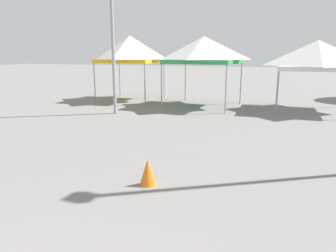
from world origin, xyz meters
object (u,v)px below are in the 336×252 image
canopy_tent_center (204,50)px  traffic_cone_lot_center (148,172)px  canopy_tent_far_left (130,49)px  canopy_tent_far_right (317,55)px

canopy_tent_center → traffic_cone_lot_center: size_ratio=6.32×
canopy_tent_far_left → canopy_tent_center: 4.48m
canopy_tent_far_right → canopy_tent_center: bearing=-172.1°
canopy_tent_far_right → traffic_cone_lot_center: canopy_tent_far_right is taller
canopy_tent_far_right → traffic_cone_lot_center: 11.44m
traffic_cone_lot_center → canopy_tent_center: bearing=100.5°
canopy_tent_far_left → canopy_tent_far_right: (9.51, 0.09, -0.32)m
canopy_tent_far_left → canopy_tent_far_right: canopy_tent_far_left is taller
canopy_tent_far_left → canopy_tent_center: (4.43, -0.62, -0.07)m
canopy_tent_center → traffic_cone_lot_center: canopy_tent_center is taller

